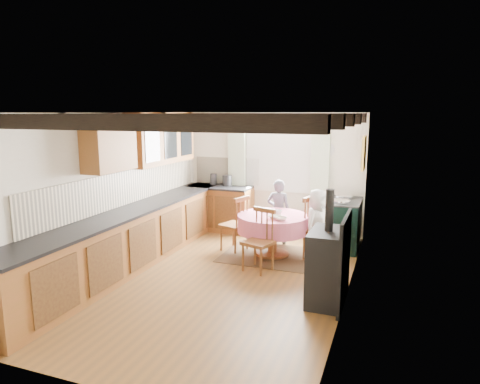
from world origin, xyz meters
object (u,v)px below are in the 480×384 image
at_px(chair_right, 319,229).
at_px(child_right, 317,225).
at_px(child_far, 278,212).
at_px(cast_iron_stove, 328,247).
at_px(chair_left, 234,223).
at_px(dining_table, 273,236).
at_px(aga_range, 342,224).
at_px(cup, 279,213).
at_px(chair_near, 258,240).

bearing_deg(chair_right, child_right, 166.86).
height_order(child_far, child_right, child_far).
xyz_separation_m(cast_iron_stove, child_right, (-0.41, 1.53, -0.14)).
xyz_separation_m(chair_left, child_right, (1.46, -0.04, 0.11)).
distance_m(dining_table, chair_left, 0.74).
height_order(aga_range, cast_iron_stove, cast_iron_stove).
relative_size(dining_table, cast_iron_stove, 0.80).
distance_m(chair_left, child_right, 1.47).
bearing_deg(cup, chair_left, 172.31).
relative_size(chair_left, cast_iron_stove, 0.66).
distance_m(chair_left, chair_right, 1.49).
bearing_deg(child_right, cast_iron_stove, -146.29).
bearing_deg(chair_right, chair_left, 105.68).
xyz_separation_m(chair_near, child_far, (-0.08, 1.47, 0.12)).
height_order(dining_table, child_far, child_far).
xyz_separation_m(child_right, cup, (-0.63, -0.08, 0.17)).
bearing_deg(dining_table, chair_right, 6.30).
relative_size(chair_near, child_right, 0.81).
bearing_deg(aga_range, chair_right, -109.09).
bearing_deg(chair_near, aga_range, 74.11).
bearing_deg(child_far, cast_iron_stove, 116.26).
xyz_separation_m(chair_near, chair_right, (0.79, 0.82, 0.05)).
bearing_deg(cast_iron_stove, chair_left, 140.07).
bearing_deg(cast_iron_stove, chair_near, 147.22).
relative_size(child_far, child_right, 1.01).
height_order(chair_left, chair_right, chair_right).
height_order(chair_left, child_far, child_far).
height_order(cast_iron_stove, child_right, cast_iron_stove).
bearing_deg(dining_table, child_right, 2.91).
height_order(dining_table, chair_left, chair_left).
bearing_deg(chair_near, cup, 96.98).
distance_m(chair_near, child_right, 1.09).
height_order(chair_near, chair_left, chair_left).
bearing_deg(chair_left, aga_range, 132.22).
relative_size(chair_near, chair_right, 0.91).
bearing_deg(dining_table, chair_near, -91.54).
xyz_separation_m(dining_table, chair_left, (-0.72, 0.07, 0.13)).
relative_size(aga_range, cast_iron_stove, 0.66).
bearing_deg(chair_right, chair_near, 151.60).
bearing_deg(chair_left, dining_table, 102.05).
bearing_deg(cup, cast_iron_stove, -54.44).
distance_m(cast_iron_stove, cup, 1.79).
bearing_deg(cup, child_right, 6.87).
bearing_deg(cup, chair_near, -100.46).
height_order(aga_range, child_right, child_right).
xyz_separation_m(dining_table, cast_iron_stove, (1.15, -1.49, 0.38)).
distance_m(child_far, cup, 0.82).
xyz_separation_m(dining_table, chair_near, (-0.02, -0.74, 0.13)).
xyz_separation_m(chair_near, chair_left, (-0.70, 0.81, 0.01)).
height_order(chair_near, cast_iron_stove, cast_iron_stove).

